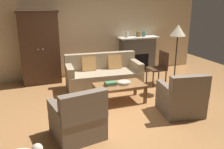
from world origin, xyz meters
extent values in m
plane|color=#B27A47|center=(0.00, 0.00, 0.00)|extent=(9.60, 9.60, 0.00)
cube|color=beige|center=(0.00, 2.55, 1.40)|extent=(7.20, 0.10, 2.80)
cube|color=#4C4947|center=(1.55, 2.30, 0.54)|extent=(1.10, 0.36, 1.08)
cube|color=black|center=(1.55, 2.12, 0.34)|extent=(0.60, 0.01, 0.52)
cube|color=white|center=(1.55, 2.28, 1.10)|extent=(1.26, 0.48, 0.04)
cube|color=#472D1E|center=(-1.40, 2.22, 0.95)|extent=(1.00, 0.52, 1.89)
cube|color=#3C271A|center=(-1.40, 2.22, 1.92)|extent=(1.06, 0.55, 0.06)
sphere|color=#ADAFB5|center=(-1.46, 1.95, 0.98)|extent=(0.04, 0.04, 0.04)
sphere|color=#ADAFB5|center=(-1.34, 1.95, 0.98)|extent=(0.04, 0.04, 0.04)
cube|color=tan|center=(0.09, 1.23, 0.22)|extent=(1.94, 0.95, 0.44)
cube|color=tan|center=(0.11, 1.57, 0.65)|extent=(1.91, 0.29, 0.42)
cube|color=tan|center=(-0.79, 1.28, 0.55)|extent=(0.20, 0.81, 0.22)
cube|color=tan|center=(0.97, 1.18, 0.55)|extent=(0.20, 0.81, 0.22)
cube|color=tan|center=(-0.25, 1.45, 0.61)|extent=(0.37, 0.21, 0.37)
cube|color=tan|center=(0.45, 1.41, 0.61)|extent=(0.37, 0.21, 0.37)
cube|color=olive|center=(0.13, 0.22, 0.39)|extent=(1.10, 0.60, 0.05)
cube|color=brown|center=(-0.38, -0.04, 0.18)|extent=(0.06, 0.06, 0.37)
cube|color=brown|center=(0.64, -0.04, 0.18)|extent=(0.06, 0.06, 0.37)
cube|color=brown|center=(-0.38, 0.48, 0.18)|extent=(0.06, 0.06, 0.37)
cube|color=brown|center=(0.64, 0.48, 0.18)|extent=(0.06, 0.06, 0.37)
cylinder|color=beige|center=(0.24, 0.21, 0.45)|extent=(0.29, 0.29, 0.06)
cube|color=gray|center=(-0.08, 0.23, 0.44)|extent=(0.25, 0.18, 0.03)
cube|color=#427A4C|center=(-0.08, 0.23, 0.47)|extent=(0.24, 0.17, 0.05)
cylinder|color=beige|center=(1.17, 2.28, 1.21)|extent=(0.10, 0.10, 0.19)
cylinder|color=olive|center=(1.55, 2.28, 1.20)|extent=(0.14, 0.14, 0.17)
cylinder|color=slate|center=(1.73, 2.28, 1.20)|extent=(0.12, 0.12, 0.17)
cube|color=#756656|center=(-1.04, -0.85, 0.21)|extent=(0.89, 0.89, 0.42)
cube|color=#756656|center=(-0.99, -1.15, 0.65)|extent=(0.78, 0.30, 0.46)
cube|color=#756656|center=(-0.72, -0.79, 0.52)|extent=(0.24, 0.71, 0.20)
cube|color=#756656|center=(-1.37, -0.91, 0.52)|extent=(0.24, 0.71, 0.20)
cube|color=#756656|center=(1.09, -0.69, 0.21)|extent=(0.87, 0.87, 0.42)
cube|color=#756656|center=(1.04, -0.99, 0.65)|extent=(0.78, 0.27, 0.46)
cube|color=#756656|center=(1.42, -0.74, 0.52)|extent=(0.22, 0.71, 0.20)
cube|color=#756656|center=(0.76, -0.64, 0.52)|extent=(0.22, 0.71, 0.20)
cube|color=#472D1E|center=(1.51, 1.02, 0.43)|extent=(0.45, 0.45, 0.04)
cylinder|color=#472D1E|center=(1.33, 1.21, 0.21)|extent=(0.04, 0.04, 0.41)
cylinder|color=#472D1E|center=(1.32, 0.83, 0.21)|extent=(0.04, 0.04, 0.41)
cylinder|color=#472D1E|center=(1.71, 1.20, 0.21)|extent=(0.04, 0.04, 0.41)
cylinder|color=#472D1E|center=(1.70, 0.82, 0.21)|extent=(0.04, 0.04, 0.41)
cube|color=#472D1E|center=(1.71, 1.01, 0.68)|extent=(0.05, 0.44, 0.45)
cylinder|color=black|center=(1.66, 0.39, 0.01)|extent=(0.26, 0.26, 0.02)
cylinder|color=black|center=(1.66, 0.39, 0.71)|extent=(0.03, 0.03, 1.41)
cone|color=beige|center=(1.66, 0.39, 1.52)|extent=(0.36, 0.36, 0.26)
sphere|color=beige|center=(-1.71, -1.50, 0.31)|extent=(0.15, 0.15, 0.15)
camera|label=1|loc=(-1.68, -4.37, 2.18)|focal=38.02mm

